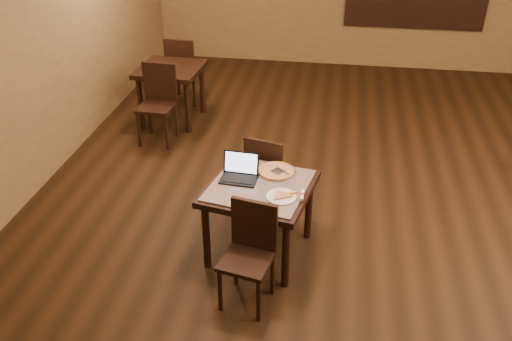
% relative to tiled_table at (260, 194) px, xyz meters
% --- Properties ---
extents(ground, '(10.00, 10.00, 0.00)m').
position_rel_tiled_table_xyz_m(ground, '(1.31, 0.55, -0.66)').
color(ground, black).
rests_on(ground, ground).
extents(wall_left, '(0.02, 10.00, 3.00)m').
position_rel_tiled_table_xyz_m(wall_left, '(-2.69, 0.55, 0.84)').
color(wall_left, '#92714A').
rests_on(wall_left, ground).
extents(tiled_table, '(1.08, 1.08, 0.76)m').
position_rel_tiled_table_xyz_m(tiled_table, '(0.00, 0.00, 0.00)').
color(tiled_table, black).
rests_on(tiled_table, ground).
extents(chair_main_near, '(0.48, 0.48, 0.93)m').
position_rel_tiled_table_xyz_m(chair_main_near, '(0.02, -0.62, -0.14)').
color(chair_main_near, black).
rests_on(chair_main_near, ground).
extents(chair_main_far, '(0.50, 0.50, 0.94)m').
position_rel_tiled_table_xyz_m(chair_main_far, '(-0.02, 0.62, -0.13)').
color(chair_main_far, black).
rests_on(chair_main_far, ground).
extents(laptop, '(0.35, 0.28, 0.23)m').
position_rel_tiled_table_xyz_m(laptop, '(-0.20, 0.10, 0.16)').
color(laptop, black).
rests_on(laptop, tiled_table).
extents(plate, '(0.27, 0.27, 0.01)m').
position_rel_tiled_table_xyz_m(plate, '(0.22, -0.18, 0.11)').
color(plate, white).
rests_on(plate, tiled_table).
extents(pizza_slice, '(0.27, 0.27, 0.02)m').
position_rel_tiled_table_xyz_m(pizza_slice, '(0.22, -0.18, 0.13)').
color(pizza_slice, beige).
rests_on(pizza_slice, plate).
extents(pizza_pan, '(0.39, 0.39, 0.01)m').
position_rel_tiled_table_xyz_m(pizza_pan, '(0.12, 0.24, 0.11)').
color(pizza_pan, silver).
rests_on(pizza_pan, tiled_table).
extents(pizza_whole, '(0.34, 0.34, 0.02)m').
position_rel_tiled_table_xyz_m(pizza_whole, '(0.12, 0.24, 0.12)').
color(pizza_whole, beige).
rests_on(pizza_whole, pizza_pan).
extents(spatula, '(0.27, 0.24, 0.01)m').
position_rel_tiled_table_xyz_m(spatula, '(0.14, 0.22, 0.13)').
color(spatula, silver).
rests_on(spatula, pizza_whole).
extents(napkin_roll, '(0.04, 0.15, 0.04)m').
position_rel_tiled_table_xyz_m(napkin_roll, '(0.40, -0.14, 0.12)').
color(napkin_roll, white).
rests_on(napkin_roll, tiled_table).
extents(other_table_b, '(0.89, 0.89, 0.80)m').
position_rel_tiled_table_xyz_m(other_table_b, '(-1.69, 2.77, 0.00)').
color(other_table_b, black).
rests_on(other_table_b, ground).
extents(other_table_b_chair_near, '(0.47, 0.47, 1.03)m').
position_rel_tiled_table_xyz_m(other_table_b_chair_near, '(-1.68, 2.17, -0.08)').
color(other_table_b_chair_near, black).
rests_on(other_table_b_chair_near, ground).
extents(other_table_b_chair_far, '(0.47, 0.47, 1.03)m').
position_rel_tiled_table_xyz_m(other_table_b_chair_far, '(-1.69, 3.37, -0.08)').
color(other_table_b_chair_far, black).
rests_on(other_table_b_chair_far, ground).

